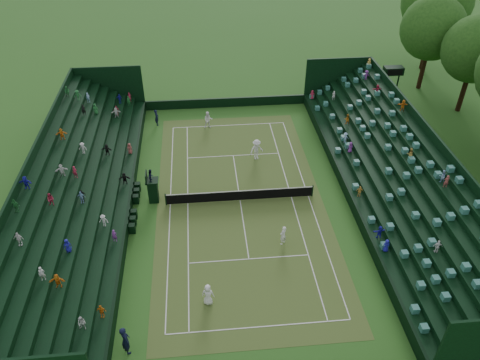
{
  "coord_description": "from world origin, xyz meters",
  "views": [
    {
      "loc": [
        -2.73,
        -28.61,
        23.29
      ],
      "look_at": [
        0.0,
        0.0,
        2.0
      ],
      "focal_mm": 35.0,
      "sensor_mm": 36.0,
      "label": 1
    }
  ],
  "objects_px": {
    "player_near_east": "(283,235)",
    "tennis_net": "(240,195)",
    "umpire_chair": "(152,188)",
    "player_near_west": "(208,295)",
    "player_far_west": "(208,120)",
    "player_far_east": "(257,150)"
  },
  "relations": [
    {
      "from": "umpire_chair",
      "to": "player_near_east",
      "type": "height_order",
      "value": "umpire_chair"
    },
    {
      "from": "player_near_west",
      "to": "player_far_west",
      "type": "distance_m",
      "value": 21.51
    },
    {
      "from": "player_far_east",
      "to": "tennis_net",
      "type": "bearing_deg",
      "value": -131.13
    },
    {
      "from": "tennis_net",
      "to": "player_near_west",
      "type": "distance_m",
      "value": 10.26
    },
    {
      "from": "tennis_net",
      "to": "player_near_east",
      "type": "xyz_separation_m",
      "value": [
        2.54,
        -5.11,
        0.26
      ]
    },
    {
      "from": "tennis_net",
      "to": "player_near_west",
      "type": "relative_size",
      "value": 7.44
    },
    {
      "from": "umpire_chair",
      "to": "player_far_east",
      "type": "bearing_deg",
      "value": 30.4
    },
    {
      "from": "player_far_west",
      "to": "player_far_east",
      "type": "distance_m",
      "value": 7.15
    },
    {
      "from": "player_near_west",
      "to": "player_far_east",
      "type": "bearing_deg",
      "value": -95.67
    },
    {
      "from": "tennis_net",
      "to": "player_far_east",
      "type": "height_order",
      "value": "player_far_east"
    },
    {
      "from": "tennis_net",
      "to": "player_far_east",
      "type": "distance_m",
      "value": 6.1
    },
    {
      "from": "player_near_east",
      "to": "player_far_east",
      "type": "height_order",
      "value": "player_far_east"
    },
    {
      "from": "umpire_chair",
      "to": "player_far_west",
      "type": "distance_m",
      "value": 12.04
    },
    {
      "from": "umpire_chair",
      "to": "player_far_east",
      "type": "height_order",
      "value": "umpire_chair"
    },
    {
      "from": "umpire_chair",
      "to": "player_far_east",
      "type": "distance_m",
      "value": 10.17
    },
    {
      "from": "player_far_west",
      "to": "player_far_east",
      "type": "xyz_separation_m",
      "value": [
        4.02,
        -5.91,
        0.11
      ]
    },
    {
      "from": "player_near_west",
      "to": "player_far_east",
      "type": "relative_size",
      "value": 0.81
    },
    {
      "from": "player_near_west",
      "to": "player_near_east",
      "type": "bearing_deg",
      "value": -127.17
    },
    {
      "from": "player_near_east",
      "to": "player_far_west",
      "type": "height_order",
      "value": "player_far_west"
    },
    {
      "from": "tennis_net",
      "to": "player_near_west",
      "type": "bearing_deg",
      "value": -106.4
    },
    {
      "from": "player_near_east",
      "to": "player_far_west",
      "type": "bearing_deg",
      "value": -118.78
    },
    {
      "from": "player_near_east",
      "to": "tennis_net",
      "type": "bearing_deg",
      "value": -107.54
    }
  ]
}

